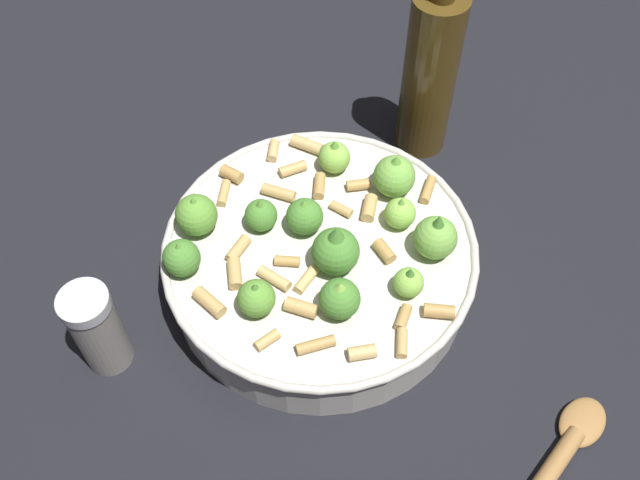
{
  "coord_description": "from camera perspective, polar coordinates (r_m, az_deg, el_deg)",
  "views": [
    {
      "loc": [
        -0.21,
        -0.32,
        0.59
      ],
      "look_at": [
        0.0,
        0.0,
        0.06
      ],
      "focal_mm": 39.64,
      "sensor_mm": 36.0,
      "label": 1
    }
  ],
  "objects": [
    {
      "name": "ground_plane",
      "position": [
        0.71,
        0.0,
        -3.06
      ],
      "size": [
        2.4,
        2.4,
        0.0
      ],
      "primitive_type": "plane",
      "color": "black"
    },
    {
      "name": "cooking_pan",
      "position": [
        0.68,
        0.02,
        -1.39
      ],
      "size": [
        0.3,
        0.3,
        0.11
      ],
      "color": "beige",
      "rests_on": "ground"
    },
    {
      "name": "pepper_shaker",
      "position": [
        0.65,
        -17.54,
        -6.88
      ],
      "size": [
        0.04,
        0.04,
        0.1
      ],
      "color": "gray",
      "rests_on": "ground"
    },
    {
      "name": "olive_oil_bottle",
      "position": [
        0.77,
        8.88,
        13.28
      ],
      "size": [
        0.06,
        0.06,
        0.24
      ],
      "color": "#4C3814",
      "rests_on": "ground"
    }
  ]
}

